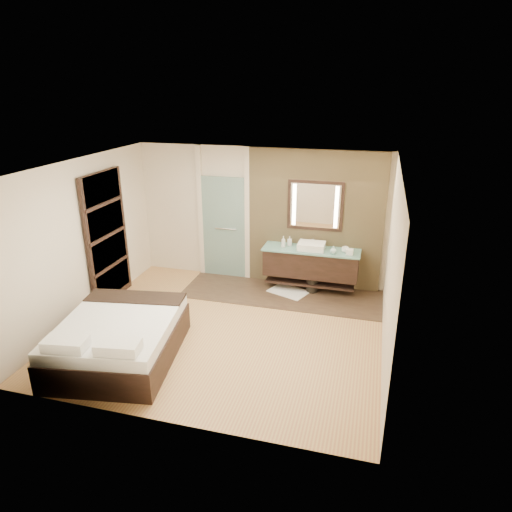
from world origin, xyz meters
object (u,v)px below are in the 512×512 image
(vanity, at_px, (311,263))
(mirror_unit, at_px, (315,206))
(bed, at_px, (119,339))
(waste_bin, at_px, (312,285))

(vanity, xyz_separation_m, mirror_unit, (0.00, 0.24, 1.07))
(vanity, distance_m, bed, 3.88)
(waste_bin, bearing_deg, bed, -128.57)
(mirror_unit, relative_size, bed, 0.48)
(mirror_unit, distance_m, waste_bin, 1.54)
(vanity, relative_size, bed, 0.83)
(vanity, xyz_separation_m, waste_bin, (0.05, -0.07, -0.44))
(bed, distance_m, waste_bin, 3.85)
(vanity, bearing_deg, waste_bin, -52.26)
(waste_bin, bearing_deg, mirror_unit, 99.75)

